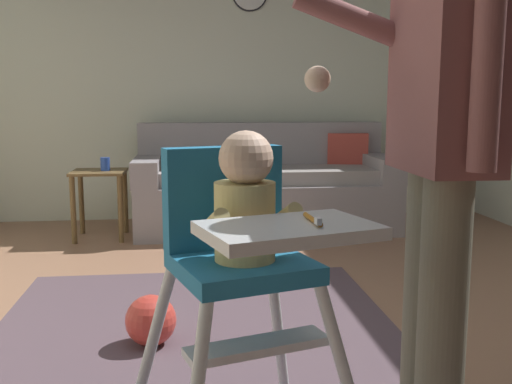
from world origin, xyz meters
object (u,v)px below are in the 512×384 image
Objects in this scene: side_table at (100,189)px; high_chair at (243,237)px; adult_standing at (440,151)px; toy_ball_second at (151,320)px; couch at (265,188)px; sippy_cup at (105,164)px.

high_chair is at bearing -74.33° from side_table.
side_table is (-1.39, 2.94, -0.52)m from adult_standing.
high_chair is 0.61× the size of adult_standing.
side_table is at bearing 178.65° from high_chair.
adult_standing is 7.26× the size of toy_ball_second.
couch is 2.45m from toy_ball_second.
sippy_cup is at bearing -80.18° from couch.
toy_ball_second is (-0.88, 0.85, -0.79)m from adult_standing.
adult_standing is 3.24m from sippy_cup.
couch is at bearing -87.50° from adult_standing.
adult_standing reaches higher than sippy_cup.
toy_ball_second is (-0.32, 0.85, -0.56)m from high_chair.
sippy_cup is at bearing 0.00° from side_table.
side_table is 5.20× the size of sippy_cup.
adult_standing is 3.07× the size of side_table.
adult_standing is at bearing -65.53° from sippy_cup.
couch reaches higher than toy_ball_second.
couch is 20.84× the size of sippy_cup.
adult_standing is at bearing -44.00° from toy_ball_second.
couch is 9.48× the size of toy_ball_second.
high_chair is 9.72× the size of sippy_cup.
high_chair is 1.87× the size of side_table.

